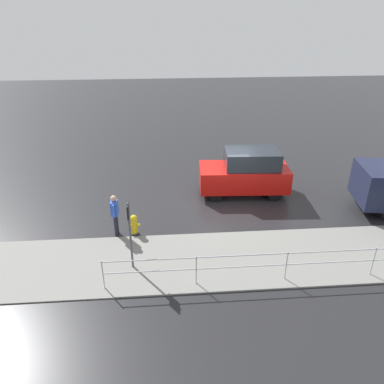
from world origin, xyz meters
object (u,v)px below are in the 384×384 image
Objects in this scene: fire_hydrant at (134,225)px; moving_hatchback at (246,172)px; sign_post at (130,226)px; pedestrian at (115,212)px.

moving_hatchback is at bearing -147.83° from fire_hydrant.
fire_hydrant is 2.33m from sign_post.
sign_post reaches higher than moving_hatchback.
pedestrian is at bearing 28.71° from moving_hatchback.
moving_hatchback is 6.19m from pedestrian.
moving_hatchback is 5.67m from fire_hydrant.
pedestrian is 2.25m from sign_post.
fire_hydrant is 0.50× the size of pedestrian.
pedestrian is (5.43, 2.97, -0.07)m from moving_hatchback.
moving_hatchback reaches higher than pedestrian.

